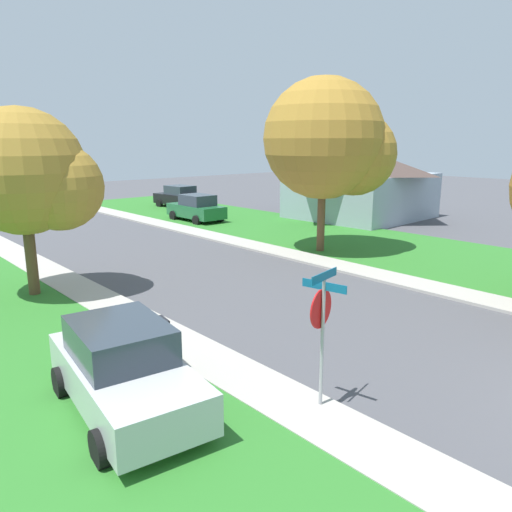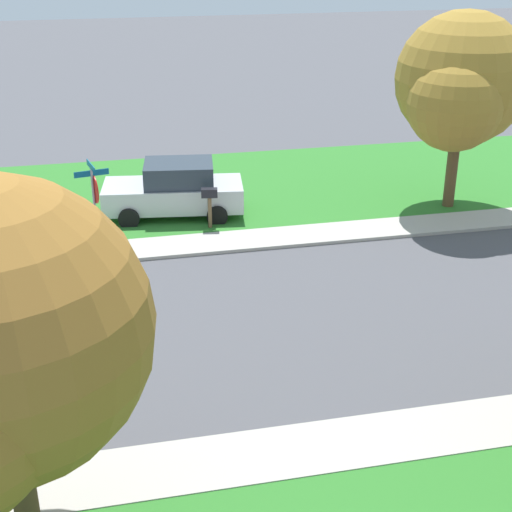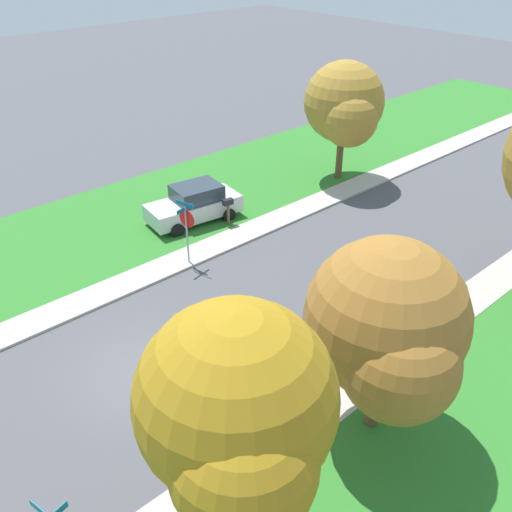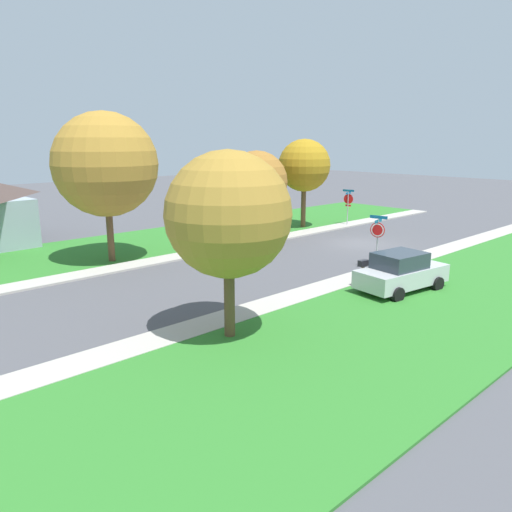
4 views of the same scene
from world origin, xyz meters
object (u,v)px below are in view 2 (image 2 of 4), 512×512
at_px(car_silver_far_down_street, 175,190).
at_px(mailbox, 209,198).
at_px(stop_sign_far_corner, 95,195).
at_px(tree_across_right, 460,85).

xyz_separation_m(car_silver_far_down_street, mailbox, (1.35, 0.88, 0.14)).
relative_size(stop_sign_far_corner, mailbox, 2.11).
relative_size(car_silver_far_down_street, tree_across_right, 0.73).
bearing_deg(tree_across_right, mailbox, -90.04).
bearing_deg(tree_across_right, stop_sign_far_corner, -82.20).
xyz_separation_m(stop_sign_far_corner, mailbox, (-1.51, 3.30, -0.88)).
distance_m(stop_sign_far_corner, tree_across_right, 11.30).
height_order(car_silver_far_down_street, tree_across_right, tree_across_right).
distance_m(car_silver_far_down_street, tree_across_right, 9.23).
bearing_deg(stop_sign_far_corner, mailbox, 114.61).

